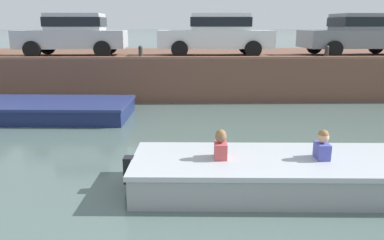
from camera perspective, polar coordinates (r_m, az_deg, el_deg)
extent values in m
plane|color=#4C605B|center=(7.65, -0.33, -6.19)|extent=(400.00, 400.00, 0.00)
cube|color=brown|center=(15.99, -0.87, 7.49)|extent=(60.00, 6.00, 1.53)
cube|color=brown|center=(13.04, -0.78, 9.48)|extent=(60.00, 0.24, 0.08)
cube|color=navy|center=(12.02, -23.18, 1.29)|extent=(5.81, 2.41, 0.41)
cube|color=navy|center=(11.97, -23.29, 2.43)|extent=(5.87, 2.47, 0.08)
cube|color=brown|center=(11.82, -21.35, 1.99)|extent=(0.33, 1.95, 0.06)
cube|color=#93999E|center=(6.45, 12.81, -8.33)|extent=(4.78, 1.75, 0.48)
cube|color=#B1B7BD|center=(6.35, 12.95, -6.01)|extent=(4.85, 1.82, 0.08)
cube|color=brown|center=(6.32, 9.73, -6.91)|extent=(0.29, 1.44, 0.06)
cube|color=black|center=(6.37, -9.58, -7.49)|extent=(0.17, 0.21, 0.45)
cube|color=#4C51B2|center=(6.51, 19.13, -5.20)|extent=(0.21, 0.33, 0.44)
sphere|color=tan|center=(6.41, 19.36, -2.50)|extent=(0.19, 0.19, 0.19)
sphere|color=olive|center=(6.40, 19.39, -2.15)|extent=(0.17, 0.17, 0.17)
cube|color=#C64C51|center=(6.19, 4.36, -5.42)|extent=(0.21, 0.33, 0.44)
sphere|color=brown|center=(6.09, 4.42, -2.58)|extent=(0.19, 0.19, 0.19)
sphere|color=olive|center=(6.08, 4.42, -2.22)|extent=(0.17, 0.17, 0.17)
cube|color=#B7BABC|center=(14.88, -17.72, 11.66)|extent=(3.98, 1.91, 0.64)
cube|color=#B7BABC|center=(14.84, -17.31, 14.09)|extent=(2.02, 1.62, 0.60)
cube|color=black|center=(14.84, -17.31, 14.09)|extent=(2.10, 1.65, 0.33)
cylinder|color=black|center=(14.38, -23.20, 9.84)|extent=(0.61, 0.21, 0.60)
cylinder|color=black|center=(16.07, -21.15, 10.39)|extent=(0.61, 0.21, 0.60)
cylinder|color=black|center=(13.79, -13.52, 10.44)|extent=(0.61, 0.21, 0.60)
cylinder|color=black|center=(15.54, -12.45, 10.90)|extent=(0.61, 0.21, 0.60)
cube|color=white|center=(14.35, 3.52, 12.22)|extent=(4.23, 1.82, 0.64)
cube|color=white|center=(14.35, 4.25, 14.68)|extent=(2.13, 1.56, 0.60)
cube|color=black|center=(14.35, 4.25, 14.68)|extent=(2.22, 1.60, 0.33)
cylinder|color=black|center=(13.47, -1.90, 10.73)|extent=(0.60, 0.19, 0.60)
cylinder|color=black|center=(15.23, -1.69, 11.16)|extent=(0.60, 0.19, 0.60)
cylinder|color=black|center=(13.63, 9.29, 10.60)|extent=(0.60, 0.19, 0.60)
cylinder|color=black|center=(15.38, 8.24, 11.05)|extent=(0.60, 0.19, 0.60)
cube|color=slate|center=(15.74, 23.90, 11.24)|extent=(4.21, 1.95, 0.64)
cube|color=slate|center=(15.81, 24.68, 13.43)|extent=(2.14, 1.65, 0.60)
cube|color=black|center=(15.81, 24.68, 13.43)|extent=(2.22, 1.69, 0.33)
cylinder|color=black|center=(14.39, 20.84, 10.06)|extent=(0.61, 0.21, 0.60)
cylinder|color=black|center=(16.05, 18.16, 10.63)|extent=(0.61, 0.21, 0.60)
cylinder|color=black|center=(17.16, 26.26, 10.08)|extent=(0.61, 0.21, 0.60)
cylinder|color=#2D2B28|center=(13.24, -7.84, 10.01)|extent=(0.14, 0.14, 0.35)
sphere|color=#2D2B28|center=(13.23, -7.87, 10.85)|extent=(0.15, 0.15, 0.15)
cylinder|color=#2D2B28|center=(14.08, 19.82, 9.56)|extent=(0.14, 0.14, 0.35)
sphere|color=#2D2B28|center=(14.07, 19.88, 10.35)|extent=(0.15, 0.15, 0.15)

